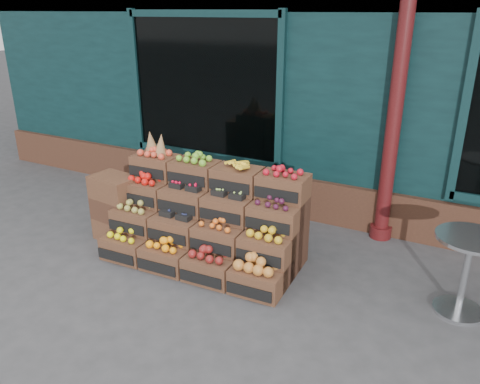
% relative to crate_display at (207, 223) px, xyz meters
% --- Properties ---
extents(ground, '(60.00, 60.00, 0.00)m').
position_rel_crate_display_xyz_m(ground, '(0.56, -0.53, -0.44)').
color(ground, '#3B3B3E').
rests_on(ground, ground).
extents(shop_facade, '(12.00, 6.24, 4.80)m').
position_rel_crate_display_xyz_m(shop_facade, '(0.56, 4.58, 1.96)').
color(shop_facade, black).
rests_on(shop_facade, ground).
extents(crate_display, '(2.33, 1.21, 1.43)m').
position_rel_crate_display_xyz_m(crate_display, '(0.00, 0.00, 0.00)').
color(crate_display, '#4F301F').
rests_on(crate_display, ground).
extents(spare_crates, '(0.62, 0.47, 0.87)m').
position_rel_crate_display_xyz_m(spare_crates, '(-1.27, -0.15, -0.00)').
color(spare_crates, '#4F301F').
rests_on(spare_crates, ground).
extents(bistro_table, '(0.67, 0.67, 0.84)m').
position_rel_crate_display_xyz_m(bistro_table, '(2.83, 0.22, 0.08)').
color(bistro_table, '#B5B8BC').
rests_on(bistro_table, ground).
extents(shopkeeper, '(0.79, 0.66, 1.86)m').
position_rel_crate_display_xyz_m(shopkeeper, '(-1.29, 2.10, 0.49)').
color(shopkeeper, '#154C18').
rests_on(shopkeeper, ground).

